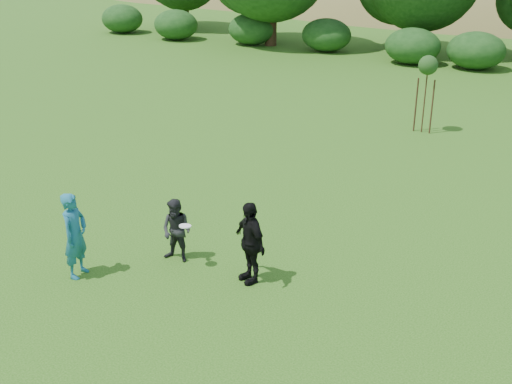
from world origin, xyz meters
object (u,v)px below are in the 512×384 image
player_grey (177,231)px  player_black (250,242)px  player_teal (75,235)px  sapling (428,67)px

player_grey → player_black: size_ratio=0.81×
player_teal → sapling: size_ratio=0.68×
player_teal → player_grey: (1.47, 1.64, -0.22)m
sapling → player_grey: bearing=-98.3°
player_teal → player_black: bearing=-74.9°
player_teal → player_black: 3.77m
player_black → player_teal: bearing=-123.9°
player_black → player_grey: bearing=-148.8°
player_black → sapling: 12.62m
player_grey → player_black: bearing=-3.6°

